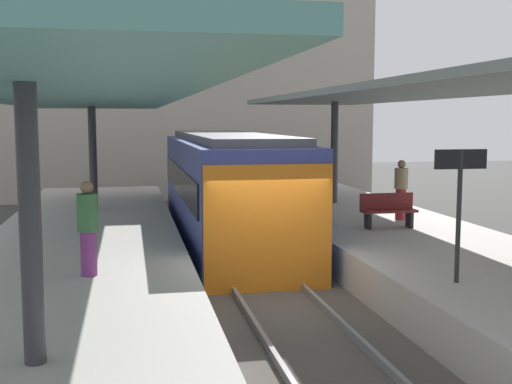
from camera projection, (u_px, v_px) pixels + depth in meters
name	position (u px, v px, depth m)	size (l,w,h in m)	color
ground_plane	(272.00, 306.00, 12.72)	(80.00, 80.00, 0.00)	#383835
platform_left	(74.00, 291.00, 11.93)	(4.40, 28.00, 1.00)	#ADA8A0
platform_right	(448.00, 272.00, 13.41)	(4.40, 28.00, 1.00)	#ADA8A0
track_ballast	(272.00, 301.00, 12.71)	(3.20, 28.00, 0.20)	#4C4742
rail_near_side	(236.00, 294.00, 12.55)	(0.08, 28.00, 0.14)	slate
rail_far_side	(307.00, 290.00, 12.83)	(0.08, 28.00, 0.14)	slate
commuter_train	(227.00, 189.00, 18.22)	(2.78, 11.13, 3.10)	#38428C
canopy_left	(74.00, 98.00, 12.88)	(4.18, 21.00, 3.25)	#333335
canopy_right	(424.00, 93.00, 14.34)	(4.18, 21.00, 3.42)	#333335
platform_bench	(388.00, 209.00, 15.91)	(1.40, 0.41, 0.86)	black
platform_sign	(460.00, 185.00, 10.42)	(0.90, 0.08, 2.21)	#262628
passenger_near_bench	(401.00, 189.00, 17.21)	(0.36, 0.36, 1.61)	maroon
passenger_mid_platform	(88.00, 227.00, 10.98)	(0.36, 0.36, 1.65)	#7A337A
station_building_backdrop	(179.00, 83.00, 31.55)	(18.00, 6.00, 11.00)	#A89E8E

